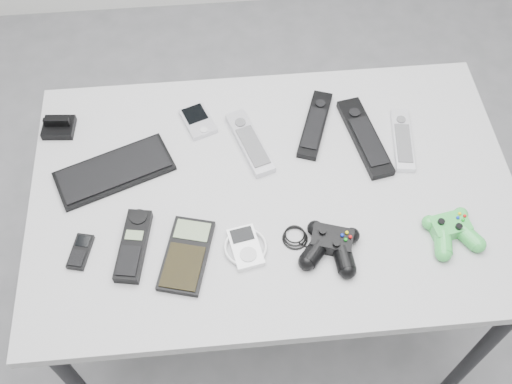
{
  "coord_description": "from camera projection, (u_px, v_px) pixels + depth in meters",
  "views": [
    {
      "loc": [
        -0.21,
        -0.7,
        1.97
      ],
      "look_at": [
        -0.14,
        0.07,
        0.8
      ],
      "focal_mm": 42.0,
      "sensor_mm": 36.0,
      "label": 1
    }
  ],
  "objects": [
    {
      "name": "controller_black",
      "position": [
        331.0,
        245.0,
        1.33
      ],
      "size": [
        0.25,
        0.2,
        0.04
      ],
      "primitive_type": null,
      "rotation": [
        0.0,
        0.0,
        -0.32
      ],
      "color": "black",
      "rests_on": "desk"
    },
    {
      "name": "mp3_player",
      "position": [
        246.0,
        247.0,
        1.34
      ],
      "size": [
        0.12,
        0.12,
        0.02
      ],
      "primitive_type": "cube",
      "rotation": [
        0.0,
        0.0,
        0.19
      ],
      "color": "white",
      "rests_on": "desk"
    },
    {
      "name": "pda_keyboard",
      "position": [
        114.0,
        171.0,
        1.46
      ],
      "size": [
        0.3,
        0.21,
        0.02
      ],
      "primitive_type": "cube",
      "rotation": [
        0.0,
        0.0,
        0.37
      ],
      "color": "black",
      "rests_on": "desk"
    },
    {
      "name": "calculator",
      "position": [
        186.0,
        255.0,
        1.33
      ],
      "size": [
        0.14,
        0.2,
        0.02
      ],
      "primitive_type": "cube",
      "rotation": [
        0.0,
        0.0,
        -0.26
      ],
      "color": "black",
      "rests_on": "desk"
    },
    {
      "name": "dock_bracket",
      "position": [
        58.0,
        125.0,
        1.52
      ],
      "size": [
        0.08,
        0.08,
        0.04
      ],
      "primitive_type": "cube",
      "rotation": [
        0.0,
        0.0,
        -0.09
      ],
      "color": "black",
      "rests_on": "desk"
    },
    {
      "name": "desk",
      "position": [
        273.0,
        204.0,
        1.49
      ],
      "size": [
        1.16,
        0.75,
        0.78
      ],
      "color": "#9B9B9D",
      "rests_on": "floor"
    },
    {
      "name": "pda",
      "position": [
        198.0,
        121.0,
        1.54
      ],
      "size": [
        0.1,
        0.12,
        0.02
      ],
      "primitive_type": "cube",
      "rotation": [
        0.0,
        0.0,
        0.36
      ],
      "color": "#B8B7BE",
      "rests_on": "desk"
    },
    {
      "name": "remote_black_b",
      "position": [
        365.0,
        137.0,
        1.51
      ],
      "size": [
        0.1,
        0.26,
        0.02
      ],
      "primitive_type": "cube",
      "rotation": [
        0.0,
        0.0,
        0.19
      ],
      "color": "black",
      "rests_on": "desk"
    },
    {
      "name": "remote_silver_a",
      "position": [
        250.0,
        142.0,
        1.5
      ],
      "size": [
        0.11,
        0.21,
        0.02
      ],
      "primitive_type": "cube",
      "rotation": [
        0.0,
        0.0,
        0.31
      ],
      "color": "#B8B7BE",
      "rests_on": "desk"
    },
    {
      "name": "cordless_handset",
      "position": [
        133.0,
        245.0,
        1.34
      ],
      "size": [
        0.08,
        0.18,
        0.03
      ],
      "primitive_type": "cube",
      "rotation": [
        0.0,
        0.0,
        -0.17
      ],
      "color": "black",
      "rests_on": "desk"
    },
    {
      "name": "mobile_phone",
      "position": [
        80.0,
        252.0,
        1.34
      ],
      "size": [
        0.06,
        0.09,
        0.01
      ],
      "primitive_type": "cube",
      "rotation": [
        0.0,
        0.0,
        -0.24
      ],
      "color": "black",
      "rests_on": "desk"
    },
    {
      "name": "remote_black_a",
      "position": [
        315.0,
        124.0,
        1.53
      ],
      "size": [
        0.12,
        0.22,
        0.02
      ],
      "primitive_type": "cube",
      "rotation": [
        0.0,
        0.0,
        -0.35
      ],
      "color": "black",
      "rests_on": "desk"
    },
    {
      "name": "remote_silver_b",
      "position": [
        402.0,
        139.0,
        1.51
      ],
      "size": [
        0.07,
        0.2,
        0.02
      ],
      "primitive_type": "cube",
      "rotation": [
        0.0,
        0.0,
        -0.14
      ],
      "color": "silver",
      "rests_on": "desk"
    },
    {
      "name": "controller_green",
      "position": [
        452.0,
        230.0,
        1.35
      ],
      "size": [
        0.14,
        0.15,
        0.04
      ],
      "primitive_type": null,
      "rotation": [
        0.0,
        0.0,
        0.18
      ],
      "color": "green",
      "rests_on": "desk"
    },
    {
      "name": "floor",
      "position": [
        299.0,
        335.0,
        2.04
      ],
      "size": [
        3.5,
        3.5,
        0.0
      ],
      "primitive_type": "plane",
      "color": "slate",
      "rests_on": "ground"
    }
  ]
}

